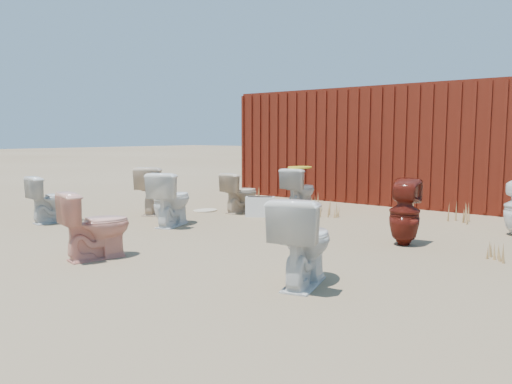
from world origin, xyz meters
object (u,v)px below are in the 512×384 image
Objects in this scene: toilet_back_beige_left at (154,190)px; toilet_front_maroon at (405,212)px; shipping_container at (381,145)px; toilet_front_pink at (96,225)px; toilet_front_a at (53,199)px; toilet_back_a at (164,201)px; toilet_back_yellowlid at (300,190)px; toilet_front_e at (303,241)px; toilet_front_c at (171,199)px; loose_tank at (260,207)px; toilet_back_beige_right at (240,193)px.

toilet_front_maroon is at bearing 153.20° from toilet_back_beige_left.
toilet_front_pink is at bearing -92.08° from shipping_container.
toilet_back_a is at bearing -133.02° from toilet_front_a.
shipping_container reaches higher than toilet_front_maroon.
toilet_back_yellowlid is (2.52, 3.46, 0.02)m from toilet_front_a.
toilet_back_a is (-1.48, -5.14, -0.84)m from shipping_container.
shipping_container is 7.11× the size of toilet_front_e.
shipping_container is 7.10× the size of toilet_front_c.
shipping_container is at bearing -86.70° from toilet_front_e.
loose_tank is (-0.31, 3.53, -0.22)m from toilet_front_pink.
toilet_front_c and toilet_front_e have the same top height.
toilet_front_maroon is 4.57m from toilet_back_beige_left.
toilet_back_beige_left is 2.67m from toilet_back_yellowlid.
shipping_container is at bearing -106.09° from toilet_front_a.
toilet_back_beige_right is at bearing -61.95° from toilet_front_pink.
toilet_back_beige_right is (1.15, 1.06, -0.06)m from toilet_back_beige_left.
toilet_front_pink is at bearing 145.50° from toilet_back_a.
toilet_back_beige_right is at bearing -114.41° from toilet_front_a.
toilet_back_yellowlid is at bearing -127.46° from toilet_front_c.
shipping_container reaches higher than toilet_back_beige_left.
shipping_container is at bearing -80.49° from toilet_back_a.
toilet_back_yellowlid reaches higher than loose_tank.
toilet_front_a is 1.07× the size of toilet_back_a.
toilet_front_pink is at bearing 94.23° from toilet_front_c.
toilet_front_c is 3.61m from toilet_front_e.
toilet_front_e is 1.04× the size of toilet_back_yellowlid.
shipping_container reaches higher than toilet_front_pink.
shipping_container is 7.31m from toilet_front_pink.
toilet_back_yellowlid is at bearing -117.34° from toilet_front_a.
toilet_front_e is at bearing -72.08° from shipping_container.
toilet_back_beige_right is at bearing -76.58° from toilet_back_a.
toilet_back_yellowlid is (-2.64, 1.64, -0.02)m from toilet_front_maroon.
toilet_front_e is 1.15× the size of toilet_back_beige_right.
shipping_container is 5.04m from toilet_front_maroon.
toilet_back_beige_right is at bearing -110.21° from toilet_front_c.
toilet_front_maroon is at bearing -107.39° from toilet_front_e.
toilet_front_c is at bearing -51.27° from toilet_front_pink.
shipping_container is 6.93m from toilet_front_a.
toilet_back_a is 0.97× the size of toilet_back_beige_right.
toilet_back_a is (-3.76, -0.71, -0.07)m from toilet_front_maroon.
toilet_front_maroon is 3.82m from toilet_back_a.
toilet_front_maroon is (5.16, 1.82, 0.05)m from toilet_front_a.
toilet_back_beige_left is 1.06× the size of toilet_back_yellowlid.
toilet_back_yellowlid is at bearing -74.08° from toilet_front_pink.
toilet_back_yellowlid is (0.79, 2.49, -0.02)m from toilet_front_c.
loose_tank is (-2.74, 2.95, -0.25)m from toilet_front_e.
loose_tank is (1.72, 0.90, -0.25)m from toilet_back_beige_left.
toilet_back_beige_left is at bearing -101.47° from toilet_front_a.
loose_tank is at bearing -130.57° from toilet_front_c.
toilet_back_a is at bearing -45.54° from toilet_front_pink.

